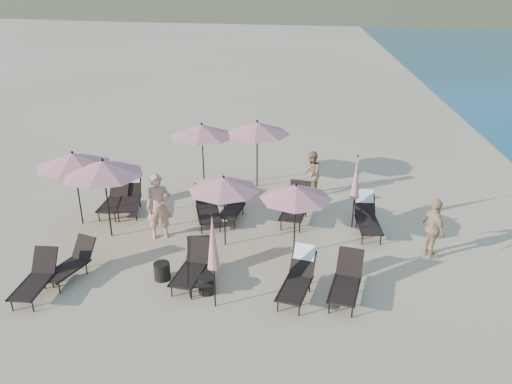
# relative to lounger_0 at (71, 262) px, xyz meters

# --- Properties ---
(ground) EXTENTS (800.00, 800.00, 0.00)m
(ground) POSITION_rel_lounger_0_xyz_m (3.96, -0.34, -0.40)
(ground) COLOR #D6BA8C
(ground) RESTS_ON ground
(lounger_0) EXTENTS (1.01, 1.58, 0.85)m
(lounger_0) POSITION_rel_lounger_0_xyz_m (0.00, 0.00, 0.00)
(lounger_0) COLOR black
(lounger_0) RESTS_ON ground
(lounger_1) EXTENTS (0.60, 1.54, 0.88)m
(lounger_1) POSITION_rel_lounger_0_xyz_m (-0.51, -0.75, 0.02)
(lounger_1) COLOR black
(lounger_1) RESTS_ON ground
(lounger_2) EXTENTS (0.82, 1.61, 0.89)m
(lounger_2) POSITION_rel_lounger_0_xyz_m (2.99, 0.07, 0.02)
(lounger_2) COLOR black
(lounger_2) RESTS_ON ground
(lounger_3) EXTENTS (0.89, 1.61, 0.88)m
(lounger_3) POSITION_rel_lounger_0_xyz_m (3.16, 0.15, 0.01)
(lounger_3) COLOR black
(lounger_3) RESTS_ON ground
(lounger_4) EXTENTS (0.94, 1.69, 1.00)m
(lounger_4) POSITION_rel_lounger_0_xyz_m (5.55, -0.21, 0.08)
(lounger_4) COLOR black
(lounger_4) RESTS_ON ground
(lounger_5) EXTENTS (0.94, 1.70, 0.92)m
(lounger_5) POSITION_rel_lounger_0_xyz_m (6.65, -0.23, 0.03)
(lounger_5) COLOR black
(lounger_5) RESTS_ON ground
(lounger_6) EXTENTS (0.62, 1.60, 0.92)m
(lounger_6) POSITION_rel_lounger_0_xyz_m (-0.27, 3.77, 0.03)
(lounger_6) COLOR black
(lounger_6) RESTS_ON ground
(lounger_7) EXTENTS (0.96, 1.82, 1.08)m
(lounger_7) POSITION_rel_lounger_0_xyz_m (0.16, 3.96, 0.12)
(lounger_7) COLOR black
(lounger_7) RESTS_ON ground
(lounger_8) EXTENTS (1.10, 1.81, 0.98)m
(lounger_8) POSITION_rel_lounger_0_xyz_m (2.77, 3.34, 0.06)
(lounger_8) COLOR black
(lounger_8) RESTS_ON ground
(lounger_9) EXTENTS (0.78, 1.53, 0.84)m
(lounger_9) POSITION_rel_lounger_0_xyz_m (3.51, 3.69, -0.00)
(lounger_9) COLOR black
(lounger_9) RESTS_ON ground
(lounger_10) EXTENTS (0.96, 1.84, 1.01)m
(lounger_10) POSITION_rel_lounger_0_xyz_m (5.42, 3.71, 0.08)
(lounger_10) COLOR black
(lounger_10) RESTS_ON ground
(lounger_11) EXTENTS (0.72, 1.70, 1.04)m
(lounger_11) POSITION_rel_lounger_0_xyz_m (7.48, 3.16, 0.10)
(lounger_11) COLOR black
(lounger_11) RESTS_ON ground
(umbrella_open_0) EXTENTS (2.19, 2.19, 2.35)m
(umbrella_open_0) POSITION_rel_lounger_0_xyz_m (0.18, 2.15, 1.68)
(umbrella_open_0) COLOR black
(umbrella_open_0) RESTS_ON ground
(umbrella_open_1) EXTENTS (1.92, 1.92, 2.07)m
(umbrella_open_1) POSITION_rel_lounger_0_xyz_m (3.51, 1.94, 1.43)
(umbrella_open_1) COLOR black
(umbrella_open_1) RESTS_ON ground
(umbrella_open_2) EXTENTS (1.88, 1.88, 2.03)m
(umbrella_open_2) POSITION_rel_lounger_0_xyz_m (5.41, 1.63, 1.40)
(umbrella_open_2) COLOR black
(umbrella_open_2) RESTS_ON ground
(umbrella_open_3) EXTENTS (2.22, 2.22, 2.39)m
(umbrella_open_3) POSITION_rel_lounger_0_xyz_m (2.17, 5.86, 1.71)
(umbrella_open_3) COLOR black
(umbrella_open_3) RESTS_ON ground
(umbrella_open_4) EXTENTS (2.25, 2.25, 2.42)m
(umbrella_open_4) POSITION_rel_lounger_0_xyz_m (4.00, 6.25, 1.75)
(umbrella_open_4) COLOR black
(umbrella_open_4) RESTS_ON ground
(umbrella_open_5) EXTENTS (2.14, 2.14, 2.30)m
(umbrella_open_5) POSITION_rel_lounger_0_xyz_m (-0.97, 2.83, 1.64)
(umbrella_open_5) COLOR black
(umbrella_open_5) RESTS_ON ground
(umbrella_closed_0) EXTENTS (0.27, 0.27, 2.34)m
(umbrella_closed_0) POSITION_rel_lounger_0_xyz_m (3.71, -0.88, 1.23)
(umbrella_closed_0) COLOR black
(umbrella_closed_0) RESTS_ON ground
(umbrella_closed_1) EXTENTS (0.26, 0.26, 2.27)m
(umbrella_closed_1) POSITION_rel_lounger_0_xyz_m (7.10, 3.34, 1.18)
(umbrella_closed_1) COLOR black
(umbrella_closed_1) RESTS_ON ground
(side_table_0) EXTENTS (0.40, 0.40, 0.43)m
(side_table_0) POSITION_rel_lounger_0_xyz_m (2.23, 0.10, -0.18)
(side_table_0) COLOR black
(side_table_0) RESTS_ON ground
(side_table_1) EXTENTS (0.41, 0.41, 0.42)m
(side_table_1) POSITION_rel_lounger_0_xyz_m (3.42, -0.36, -0.19)
(side_table_1) COLOR black
(side_table_1) RESTS_ON ground
(beachgoer_a) EXTENTS (0.81, 0.66, 1.90)m
(beachgoer_a) POSITION_rel_lounger_0_xyz_m (1.61, 2.23, 0.56)
(beachgoer_a) COLOR tan
(beachgoer_a) RESTS_ON ground
(beachgoer_b) EXTENTS (0.59, 0.76, 1.54)m
(beachgoer_b) POSITION_rel_lounger_0_xyz_m (5.89, 5.67, 0.37)
(beachgoer_b) COLOR #A97D57
(beachgoer_b) RESTS_ON ground
(beachgoer_c) EXTENTS (0.66, 1.04, 1.65)m
(beachgoer_c) POSITION_rel_lounger_0_xyz_m (9.01, 1.83, 0.43)
(beachgoer_c) COLOR tan
(beachgoer_c) RESTS_ON ground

